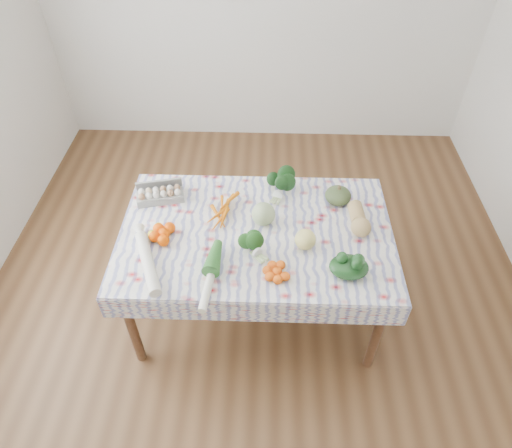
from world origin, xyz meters
The scene contains 16 objects.
ground centered at (0.00, 0.00, 0.00)m, with size 4.50×4.50×0.00m, color #52341C.
dining_table centered at (0.00, 0.00, 0.68)m, with size 1.60×1.00×0.75m.
tablecloth centered at (0.00, 0.00, 0.76)m, with size 1.66×1.06×0.01m, color white.
egg_carton centered at (-0.63, 0.26, 0.80)m, with size 0.30×0.12×0.08m, color #979793.
carrot_bunch centered at (-0.18, 0.14, 0.78)m, with size 0.24×0.22×0.04m, color orange.
kale_bunch centered at (0.15, 0.34, 0.84)m, with size 0.17×0.15×0.15m, color #153A15.
kabocha_squash centered at (0.52, 0.28, 0.82)m, with size 0.17×0.17×0.11m, color #41532C.
cabbage centered at (0.04, 0.07, 0.83)m, with size 0.15×0.15×0.15m, color #A1B67B.
butternut_squash centered at (0.62, 0.07, 0.82)m, with size 0.12×0.26×0.12m, color tan.
orange_cluster centered at (-0.55, -0.08, 0.80)m, with size 0.22×0.22×0.07m, color #FF5000.
broccoli centered at (-0.02, -0.18, 0.82)m, with size 0.16×0.16×0.11m, color #1C4E17.
mandarin_cluster centered at (0.13, -0.34, 0.79)m, with size 0.18×0.18×0.06m, color #F85E0E.
grapefruit centered at (0.29, -0.12, 0.82)m, with size 0.12×0.12×0.12m, color #EDDE74.
spinach_bag centered at (0.52, -0.31, 0.81)m, with size 0.22×0.17×0.10m, color #123414.
daikon centered at (-0.60, -0.30, 0.80)m, with size 0.07×0.07×0.48m, color white.
leek centered at (-0.24, -0.39, 0.79)m, with size 0.05×0.05×0.45m, color white.
Camera 1 is at (0.06, -1.95, 2.73)m, focal length 32.00 mm.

